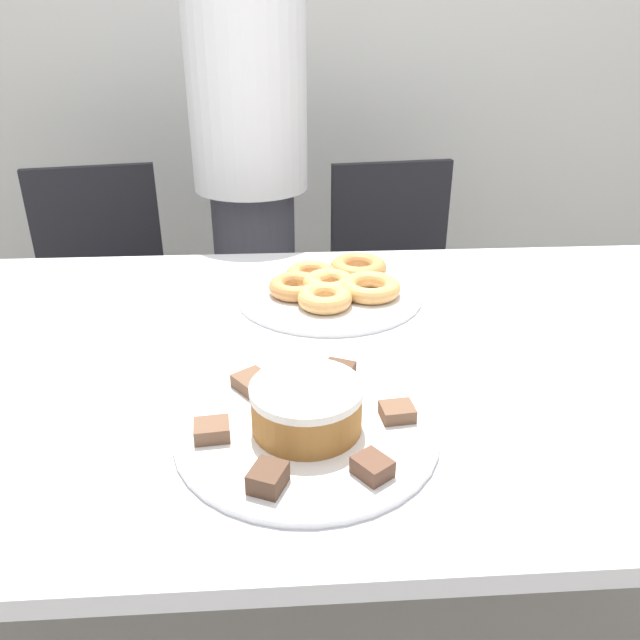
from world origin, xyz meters
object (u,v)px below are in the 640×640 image
at_px(person_standing, 251,171).
at_px(plate_donuts, 329,293).
at_px(frosted_cake, 307,407).
at_px(office_chair_left, 107,321).
at_px(plate_cake, 307,430).
at_px(office_chair_right, 399,313).

relative_size(person_standing, plate_donuts, 4.29).
bearing_deg(person_standing, plate_donuts, -74.52).
xyz_separation_m(person_standing, frosted_cake, (0.11, -1.13, -0.07)).
xyz_separation_m(office_chair_left, plate_cake, (0.60, -1.11, 0.36)).
bearing_deg(person_standing, frosted_cake, -84.26).
bearing_deg(frosted_cake, plate_cake, -104.04).
bearing_deg(plate_donuts, plate_cake, -98.06).
height_order(office_chair_right, plate_cake, office_chair_right).
relative_size(person_standing, plate_cake, 4.50).
xyz_separation_m(plate_cake, plate_donuts, (0.07, 0.48, -0.00)).
height_order(office_chair_right, frosted_cake, office_chair_right).
height_order(person_standing, frosted_cake, person_standing).
distance_m(person_standing, office_chair_left, 0.67).
xyz_separation_m(office_chair_right, plate_cake, (-0.35, -1.11, 0.36)).
height_order(office_chair_left, plate_donuts, office_chair_left).
xyz_separation_m(person_standing, plate_donuts, (0.18, -0.65, -0.11)).
bearing_deg(office_chair_right, frosted_cake, -114.80).
bearing_deg(person_standing, plate_cake, -84.26).
height_order(person_standing, plate_donuts, person_standing).
bearing_deg(office_chair_right, plate_cake, -114.80).
relative_size(office_chair_right, plate_donuts, 2.25).
distance_m(person_standing, office_chair_right, 0.66).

